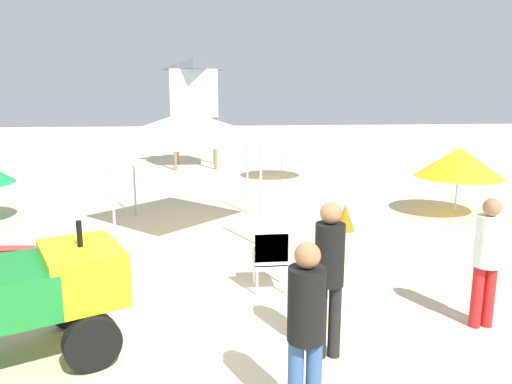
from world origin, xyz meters
TOP-DOWN VIEW (x-y plane):
  - ground at (0.00, 0.00)m, footprint 80.00×80.00m
  - utility_cart at (-2.02, -0.09)m, footprint 2.81×2.16m
  - stacked_plastic_chairs at (1.05, 1.52)m, footprint 0.48×0.48m
  - lifeguard_near_left at (0.94, -1.38)m, footprint 0.32×0.32m
  - lifeguard_near_center at (3.54, 0.16)m, footprint 0.32×0.32m
  - lifeguard_near_right at (1.43, -0.31)m, footprint 0.32×0.32m
  - popup_canopy at (-0.20, 5.02)m, footprint 2.77×2.77m
  - lifeguard_tower at (-0.21, 14.16)m, footprint 1.98×1.98m
  - beach_umbrella_left at (6.21, 5.63)m, footprint 2.04×2.04m
  - beach_umbrella_mid at (2.83, 11.18)m, footprint 2.18×2.18m
  - traffic_cone_near at (3.10, 4.53)m, footprint 0.41×0.41m

SIDE VIEW (x-z plane):
  - ground at x=0.00m, z-range 0.00..0.00m
  - traffic_cone_near at x=3.10m, z-range 0.00..0.59m
  - stacked_plastic_chairs at x=1.05m, z-range 0.09..1.11m
  - utility_cart at x=-2.02m, z-range 0.03..1.53m
  - lifeguard_near_center at x=3.54m, z-range 0.12..1.78m
  - lifeguard_near_left at x=0.94m, z-range 0.13..1.82m
  - lifeguard_near_right at x=1.43m, z-range 0.14..1.91m
  - beach_umbrella_left at x=6.21m, z-range 0.46..2.10m
  - beach_umbrella_mid at x=2.83m, z-range 0.48..2.19m
  - popup_canopy at x=-0.20m, z-range 0.95..3.50m
  - lifeguard_tower at x=-0.21m, z-range 1.02..5.29m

